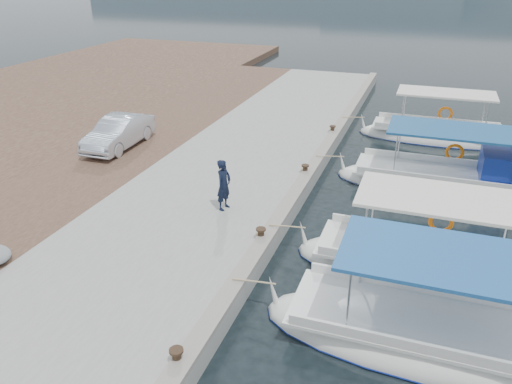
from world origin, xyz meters
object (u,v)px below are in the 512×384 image
fishing_caique_b (426,339)px  fisherman (224,185)px  fishing_caique_c (424,268)px  parked_car (119,132)px  fishing_caique_e (436,137)px  fishing_caique_d (446,183)px

fishing_caique_b → fisherman: 7.30m
fishing_caique_c → parked_car: fishing_caique_c is taller
fishing_caique_e → fisherman: size_ratio=4.34×
fishing_caique_c → parked_car: 13.21m
fishing_caique_c → parked_car: (-12.32, 4.65, 1.01)m
fishing_caique_e → parked_car: 14.19m
fishing_caique_b → fisherman: (-6.22, 3.65, 1.18)m
fishing_caique_c → fishing_caique_d: (0.52, 5.92, 0.06)m
fishing_caique_d → fishing_caique_e: size_ratio=1.10×
fishing_caique_e → fisherman: (-6.11, -10.67, 1.18)m
fishing_caique_c → fishing_caique_e: (0.06, 11.49, 0.00)m
fishing_caique_d → parked_car: 12.94m
fisherman → fishing_caique_c: bearing=-87.2°
fishing_caique_d → fishing_caique_c: bearing=-95.1°
fishing_caique_d → fisherman: size_ratio=4.78×
fisherman → parked_car: bearing=69.1°
fishing_caique_d → parked_car: bearing=-174.3°
parked_car → fishing_caique_b: bearing=-32.5°
fishing_caique_b → parked_car: bearing=149.1°
fishing_caique_e → parked_car: fishing_caique_e is taller
fishing_caique_d → fisherman: 8.39m
fishing_caique_c → fishing_caique_e: same height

